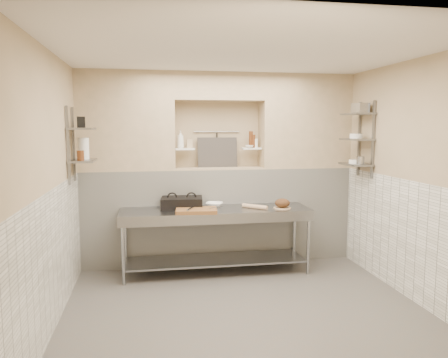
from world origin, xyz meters
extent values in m
cube|color=#57524D|center=(0.00, 0.00, -0.05)|extent=(4.00, 3.90, 0.10)
cube|color=silver|center=(0.00, 0.00, 2.85)|extent=(4.00, 3.90, 0.10)
cube|color=tan|center=(-2.05, 0.00, 1.40)|extent=(0.10, 3.90, 2.80)
cube|color=tan|center=(2.05, 0.00, 1.40)|extent=(0.10, 3.90, 2.80)
cube|color=tan|center=(0.00, 2.00, 1.40)|extent=(4.00, 0.10, 2.80)
cube|color=tan|center=(0.00, -2.00, 1.40)|extent=(4.00, 0.10, 2.80)
cube|color=white|center=(0.00, 1.75, 0.70)|extent=(4.00, 0.40, 1.40)
cube|color=tan|center=(0.00, 1.75, 1.41)|extent=(1.30, 0.40, 0.02)
cube|color=tan|center=(-1.33, 1.75, 2.10)|extent=(1.35, 0.40, 1.40)
cube|color=tan|center=(1.33, 1.75, 2.10)|extent=(1.35, 0.40, 1.40)
cube|color=tan|center=(0.00, 1.75, 2.60)|extent=(1.30, 0.40, 0.40)
cube|color=white|center=(-1.99, 0.00, 0.70)|extent=(0.02, 3.90, 1.40)
cube|color=white|center=(1.99, 0.00, 0.70)|extent=(0.02, 3.90, 1.40)
cube|color=white|center=(-0.50, 1.75, 1.70)|extent=(0.28, 0.16, 0.02)
cube|color=white|center=(0.50, 1.75, 1.70)|extent=(0.28, 0.16, 0.02)
cylinder|color=gray|center=(0.00, 1.92, 1.95)|extent=(0.70, 0.02, 0.02)
cylinder|color=black|center=(0.00, 1.90, 1.78)|extent=(0.02, 0.02, 0.30)
cube|color=#383330|center=(0.00, 1.85, 1.64)|extent=(0.60, 0.08, 0.45)
cube|color=slate|center=(-1.98, 1.25, 1.80)|extent=(0.03, 0.03, 0.95)
cube|color=slate|center=(-1.98, 0.85, 1.80)|extent=(0.03, 0.03, 0.95)
cube|color=slate|center=(-1.84, 1.05, 1.60)|extent=(0.30, 0.50, 0.02)
cube|color=slate|center=(-1.84, 1.05, 2.00)|extent=(0.30, 0.50, 0.03)
cube|color=slate|center=(1.98, 1.25, 1.85)|extent=(0.03, 0.03, 1.05)
cube|color=slate|center=(1.98, 0.85, 1.85)|extent=(0.03, 0.03, 1.05)
cube|color=slate|center=(1.84, 1.05, 1.50)|extent=(0.30, 0.50, 0.02)
cube|color=slate|center=(1.84, 1.05, 1.85)|extent=(0.30, 0.50, 0.02)
cube|color=slate|center=(1.84, 1.05, 2.20)|extent=(0.30, 0.50, 0.03)
cube|color=gray|center=(-0.13, 1.20, 0.88)|extent=(2.60, 0.70, 0.04)
cube|color=gray|center=(-0.13, 1.20, 0.18)|extent=(2.45, 0.60, 0.03)
cube|color=gray|center=(-0.13, 0.87, 0.82)|extent=(2.60, 0.02, 0.12)
cylinder|color=gray|center=(-1.37, 0.91, 0.43)|extent=(0.04, 0.04, 0.86)
cylinder|color=gray|center=(-1.37, 1.49, 0.43)|extent=(0.04, 0.04, 0.86)
cylinder|color=gray|center=(1.11, 0.91, 0.43)|extent=(0.04, 0.04, 0.86)
cylinder|color=gray|center=(1.11, 1.49, 0.43)|extent=(0.04, 0.04, 0.86)
cube|color=black|center=(-0.58, 1.34, 0.95)|extent=(0.60, 0.46, 0.10)
cube|color=black|center=(-0.58, 1.34, 1.03)|extent=(0.60, 0.46, 0.05)
cube|color=brown|center=(-0.42, 1.02, 0.92)|extent=(0.57, 0.43, 0.05)
cube|color=gray|center=(-0.15, 1.07, 0.95)|extent=(0.21, 0.16, 0.01)
cylinder|color=gray|center=(-0.50, 0.99, 0.96)|extent=(0.13, 0.26, 0.02)
imported|color=white|center=(-0.12, 1.39, 0.93)|extent=(0.31, 0.31, 0.06)
cylinder|color=tan|center=(0.41, 1.13, 0.93)|extent=(0.32, 0.30, 0.06)
cylinder|color=tan|center=(0.79, 1.08, 0.91)|extent=(0.24, 0.24, 0.01)
ellipsoid|color=#4C2D19|center=(0.79, 1.08, 0.98)|extent=(0.21, 0.21, 0.12)
imported|color=white|center=(-0.56, 1.74, 1.84)|extent=(0.12, 0.12, 0.26)
cube|color=tan|center=(-0.43, 1.80, 1.78)|extent=(0.08, 0.08, 0.13)
imported|color=white|center=(0.46, 1.70, 1.73)|extent=(0.15, 0.15, 0.04)
cylinder|color=#512812|center=(0.53, 1.74, 1.81)|extent=(0.05, 0.05, 0.19)
cylinder|color=#512812|center=(0.50, 1.77, 1.83)|extent=(0.06, 0.06, 0.24)
cylinder|color=white|center=(0.56, 1.75, 1.78)|extent=(0.08, 0.08, 0.13)
cylinder|color=white|center=(-1.84, 1.16, 1.75)|extent=(0.14, 0.14, 0.27)
cylinder|color=#512812|center=(-1.84, 0.88, 1.68)|extent=(0.08, 0.08, 0.13)
cube|color=black|center=(-1.84, 1.03, 2.08)|extent=(0.11, 0.11, 0.14)
cylinder|color=white|center=(1.84, 1.07, 1.54)|extent=(0.18, 0.18, 0.05)
cylinder|color=gray|center=(1.84, 0.92, 1.57)|extent=(0.11, 0.11, 0.11)
cylinder|color=white|center=(1.84, 1.07, 1.90)|extent=(0.18, 0.18, 0.07)
cube|color=gray|center=(1.84, 0.98, 2.28)|extent=(0.20, 0.23, 0.13)
camera|label=1|loc=(-1.03, -4.64, 2.03)|focal=35.00mm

